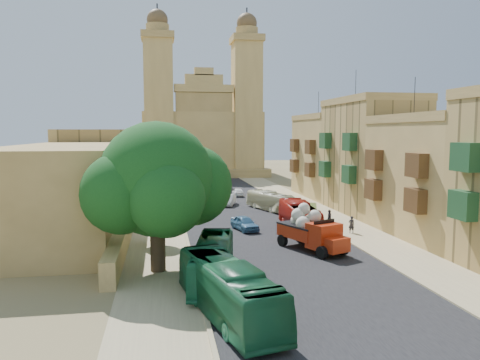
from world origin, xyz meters
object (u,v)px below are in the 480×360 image
object	(u,v)px
street_tree_b	(154,194)
car_white_b	(238,192)
red_truck	(312,230)
bus_red_east	(299,217)
ficus_tree	(158,183)
car_blue_b	(188,181)
pedestrian_c	(329,218)
car_cream	(270,203)
bus_green_south	(228,289)
bus_cream_east	(270,201)
street_tree_c	(155,180)
church	(202,133)
car_dkblue	(187,187)
street_tree_a	(152,210)
olive_pickup	(308,213)
car_blue_a	(245,223)
car_white_a	(228,200)
pedestrian_a	(351,225)
bus_green_north	(213,261)
street_tree_d	(156,170)

from	to	relation	value
street_tree_b	car_white_b	size ratio (longest dim) A/B	1.18
red_truck	bus_red_east	bearing A→B (deg)	81.08
ficus_tree	car_blue_b	bearing A→B (deg)	84.69
street_tree_b	pedestrian_c	bearing A→B (deg)	-23.21
car_cream	bus_green_south	bearing A→B (deg)	51.35
street_tree_b	bus_cream_east	bearing A→B (deg)	14.02
street_tree_c	bus_cream_east	world-z (taller)	street_tree_c
church	car_dkblue	distance (m)	31.56
street_tree_a	olive_pickup	distance (m)	18.46
car_blue_a	street_tree_b	bearing A→B (deg)	125.02
ficus_tree	car_white_b	bearing A→B (deg)	72.60
car_blue_b	car_blue_a	bearing A→B (deg)	-104.30
street_tree_a	bus_cream_east	distance (m)	20.96
car_dkblue	pedestrian_c	distance (m)	34.67
car_white_a	pedestrian_a	size ratio (longest dim) A/B	2.65
olive_pickup	red_truck	bearing A→B (deg)	-106.49
church	car_dkblue	xyz separation A→B (m)	(-5.00, -29.88, -8.86)
street_tree_b	bus_green_south	size ratio (longest dim) A/B	0.41
church	street_tree_c	distance (m)	44.23
bus_green_north	car_cream	bearing A→B (deg)	80.11
church	pedestrian_a	xyz separation A→B (m)	(8.70, -65.25, -8.69)
church	pedestrian_a	distance (m)	66.40
church	bus_green_north	world-z (taller)	church
street_tree_c	street_tree_d	xyz separation A→B (m)	(0.00, 12.00, 0.50)
street_tree_a	olive_pickup	bearing A→B (deg)	25.87
car_blue_b	car_cream	bearing A→B (deg)	-91.38
ficus_tree	pedestrian_a	size ratio (longest dim) A/B	6.28
street_tree_b	car_white_a	world-z (taller)	street_tree_b
car_blue_a	pedestrian_a	world-z (taller)	pedestrian_a
bus_green_north	car_blue_b	bearing A→B (deg)	98.66
bus_red_east	bus_green_north	bearing A→B (deg)	59.53
street_tree_a	pedestrian_c	size ratio (longest dim) A/B	2.47
car_blue_a	car_white_b	world-z (taller)	car_blue_a
bus_cream_east	car_blue_b	xyz separation A→B (m)	(-8.42, 30.20, -0.54)
bus_cream_east	pedestrian_c	bearing A→B (deg)	89.16
street_tree_a	car_white_a	size ratio (longest dim) A/B	1.01
bus_cream_east	pedestrian_c	xyz separation A→B (m)	(3.62, -11.05, -0.27)
car_white_b	car_dkblue	bearing A→B (deg)	-44.64
street_tree_a	car_white_a	bearing A→B (deg)	64.97
street_tree_d	red_truck	xyz separation A→B (m)	(12.84, -40.36, -1.97)
pedestrian_a	bus_red_east	bearing A→B (deg)	-21.06
car_blue_a	car_white_a	bearing A→B (deg)	73.70
church	street_tree_b	size ratio (longest dim) A/B	8.47
street_tree_d	bus_red_east	world-z (taller)	street_tree_d
street_tree_b	street_tree_a	bearing A→B (deg)	-90.00
bus_cream_east	car_cream	xyz separation A→B (m)	(0.44, 1.95, -0.52)
car_white_b	car_white_a	bearing A→B (deg)	74.46
ficus_tree	car_white_b	world-z (taller)	ficus_tree
olive_pickup	street_tree_c	bearing A→B (deg)	135.88
ficus_tree	street_tree_b	xyz separation A→B (m)	(-0.59, 19.99, -3.29)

